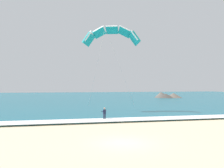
% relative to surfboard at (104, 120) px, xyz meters
% --- Properties ---
extents(ground_plane, '(200.00, 200.00, 0.00)m').
position_rel_surfboard_xyz_m(ground_plane, '(-0.70, -12.17, -0.03)').
color(ground_plane, beige).
extents(sea, '(200.00, 120.00, 0.20)m').
position_rel_surfboard_xyz_m(sea, '(-0.70, 58.08, 0.07)').
color(sea, '#146075').
rests_on(sea, ground).
extents(surf_foam, '(200.00, 3.13, 0.04)m').
position_rel_surfboard_xyz_m(surf_foam, '(-0.70, -0.92, 0.19)').
color(surf_foam, white).
rests_on(surf_foam, sea).
extents(surfboard, '(0.92, 1.46, 0.09)m').
position_rel_surfboard_xyz_m(surfboard, '(0.00, 0.00, 0.00)').
color(surfboard, '#E04C38').
rests_on(surfboard, ground).
extents(kitesurfer, '(0.64, 0.64, 1.69)m').
position_rel_surfboard_xyz_m(kitesurfer, '(-0.01, 0.02, 0.91)').
color(kitesurfer, '#191E38').
rests_on(kitesurfer, ground).
extents(kite_primary, '(9.13, 9.78, 13.28)m').
position_rel_surfboard_xyz_m(kite_primary, '(2.74, 8.17, 13.02)').
color(kite_primary, teal).
extents(headland_right, '(10.24, 7.65, 2.24)m').
position_rel_surfboard_xyz_m(headland_right, '(30.97, 47.56, 0.91)').
color(headland_right, '#56514C').
rests_on(headland_right, ground).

